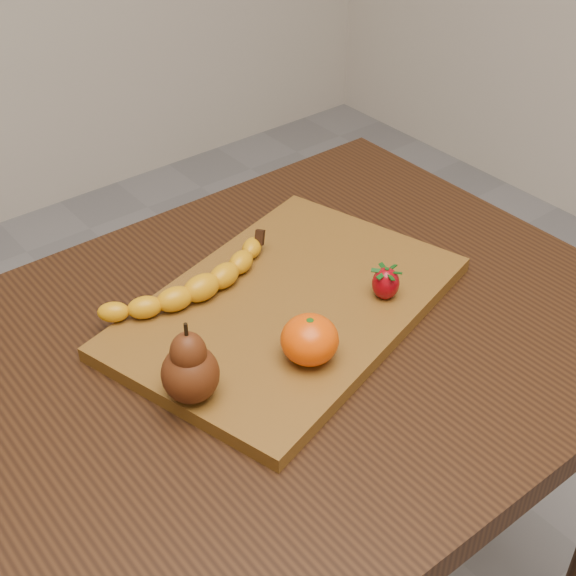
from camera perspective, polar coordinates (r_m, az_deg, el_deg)
table at (r=1.06m, az=-2.11°, el=-8.28°), size 1.00×0.70×0.76m
cutting_board at (r=1.04m, az=0.00°, el=-1.32°), size 0.51×0.41×0.02m
banana at (r=1.04m, az=-6.16°, el=0.03°), size 0.22×0.07×0.03m
pear at (r=0.88m, az=-7.05°, el=-5.20°), size 0.07×0.07×0.10m
mandarin at (r=0.93m, az=1.55°, el=-3.69°), size 0.08×0.08×0.06m
strawberry at (r=1.04m, az=6.97°, el=0.41°), size 0.04×0.04×0.04m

